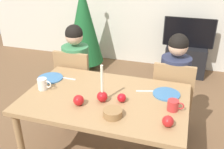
{
  "coord_description": "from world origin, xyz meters",
  "views": [
    {
      "loc": [
        0.62,
        -1.79,
        1.89
      ],
      "look_at": [
        0.0,
        0.2,
        0.87
      ],
      "focal_mm": 41.15,
      "sensor_mm": 36.0,
      "label": 1
    }
  ],
  "objects_px": {
    "chair_left": "(76,81)",
    "candle_centerpiece": "(102,94)",
    "person_left_child": "(77,75)",
    "christmas_tree": "(84,24)",
    "person_right_child": "(173,89)",
    "plate_left": "(50,78)",
    "plate_right": "(166,94)",
    "apple_by_right_mug": "(168,121)",
    "bowl_walnuts": "(113,113)",
    "apple_near_candle": "(79,100)",
    "tv_stand": "(185,60)",
    "mug_left": "(43,84)",
    "mug_right": "(173,105)",
    "chair_right": "(172,95)",
    "apple_by_left_plate": "(122,98)",
    "dining_table": "(105,105)",
    "tv": "(189,33)"
  },
  "relations": [
    {
      "from": "plate_left",
      "to": "person_left_child",
      "type": "bearing_deg",
      "value": 82.86
    },
    {
      "from": "christmas_tree",
      "to": "person_left_child",
      "type": "bearing_deg",
      "value": -70.71
    },
    {
      "from": "chair_left",
      "to": "christmas_tree",
      "type": "distance_m",
      "value": 1.51
    },
    {
      "from": "chair_left",
      "to": "christmas_tree",
      "type": "height_order",
      "value": "christmas_tree"
    },
    {
      "from": "mug_left",
      "to": "apple_near_candle",
      "type": "xyz_separation_m",
      "value": [
        0.41,
        -0.15,
        -0.01
      ]
    },
    {
      "from": "candle_centerpiece",
      "to": "christmas_tree",
      "type": "bearing_deg",
      "value": 116.64
    },
    {
      "from": "apple_by_left_plate",
      "to": "plate_right",
      "type": "bearing_deg",
      "value": 33.3
    },
    {
      "from": "person_left_child",
      "to": "christmas_tree",
      "type": "height_order",
      "value": "christmas_tree"
    },
    {
      "from": "plate_left",
      "to": "apple_by_right_mug",
      "type": "xyz_separation_m",
      "value": [
        1.18,
        -0.42,
        0.04
      ]
    },
    {
      "from": "tv_stand",
      "to": "apple_by_right_mug",
      "type": "distance_m",
      "value": 2.61
    },
    {
      "from": "person_right_child",
      "to": "mug_right",
      "type": "height_order",
      "value": "person_right_child"
    },
    {
      "from": "dining_table",
      "to": "apple_by_left_plate",
      "type": "height_order",
      "value": "apple_by_left_plate"
    },
    {
      "from": "plate_right",
      "to": "mug_right",
      "type": "distance_m",
      "value": 0.24
    },
    {
      "from": "dining_table",
      "to": "person_left_child",
      "type": "distance_m",
      "value": 0.86
    },
    {
      "from": "chair_right",
      "to": "plate_left",
      "type": "bearing_deg",
      "value": -159.28
    },
    {
      "from": "chair_left",
      "to": "candle_centerpiece",
      "type": "bearing_deg",
      "value": -50.29
    },
    {
      "from": "apple_by_right_mug",
      "to": "plate_left",
      "type": "bearing_deg",
      "value": 160.32
    },
    {
      "from": "plate_left",
      "to": "mug_right",
      "type": "relative_size",
      "value": 1.87
    },
    {
      "from": "dining_table",
      "to": "tv",
      "type": "relative_size",
      "value": 1.77
    },
    {
      "from": "mug_left",
      "to": "plate_right",
      "type": "bearing_deg",
      "value": 12.08
    },
    {
      "from": "candle_centerpiece",
      "to": "apple_near_candle",
      "type": "bearing_deg",
      "value": -146.6
    },
    {
      "from": "apple_near_candle",
      "to": "mug_left",
      "type": "bearing_deg",
      "value": 160.56
    },
    {
      "from": "person_left_child",
      "to": "person_right_child",
      "type": "distance_m",
      "value": 1.1
    },
    {
      "from": "mug_right",
      "to": "plate_left",
      "type": "bearing_deg",
      "value": 170.39
    },
    {
      "from": "plate_right",
      "to": "person_left_child",
      "type": "bearing_deg",
      "value": 157.21
    },
    {
      "from": "person_left_child",
      "to": "christmas_tree",
      "type": "relative_size",
      "value": 0.78
    },
    {
      "from": "chair_right",
      "to": "person_right_child",
      "type": "xyz_separation_m",
      "value": [
        -0.0,
        0.03,
        0.06
      ]
    },
    {
      "from": "plate_left",
      "to": "plate_right",
      "type": "distance_m",
      "value": 1.12
    },
    {
      "from": "apple_by_left_plate",
      "to": "apple_by_right_mug",
      "type": "bearing_deg",
      "value": -28.75
    },
    {
      "from": "chair_right",
      "to": "apple_by_left_plate",
      "type": "bearing_deg",
      "value": -120.69
    },
    {
      "from": "chair_left",
      "to": "mug_right",
      "type": "distance_m",
      "value": 1.34
    },
    {
      "from": "apple_near_candle",
      "to": "bowl_walnuts",
      "type": "bearing_deg",
      "value": -12.84
    },
    {
      "from": "person_left_child",
      "to": "tv",
      "type": "distance_m",
      "value": 2.05
    },
    {
      "from": "dining_table",
      "to": "candle_centerpiece",
      "type": "height_order",
      "value": "candle_centerpiece"
    },
    {
      "from": "candle_centerpiece",
      "to": "apple_by_right_mug",
      "type": "distance_m",
      "value": 0.58
    },
    {
      "from": "bowl_walnuts",
      "to": "apple_near_candle",
      "type": "relative_size",
      "value": 1.67
    },
    {
      "from": "person_left_child",
      "to": "apple_by_left_plate",
      "type": "relative_size",
      "value": 15.72
    },
    {
      "from": "tv_stand",
      "to": "mug_left",
      "type": "bearing_deg",
      "value": -117.14
    },
    {
      "from": "christmas_tree",
      "to": "bowl_walnuts",
      "type": "relative_size",
      "value": 10.22
    },
    {
      "from": "mug_right",
      "to": "apple_near_candle",
      "type": "bearing_deg",
      "value": -168.57
    },
    {
      "from": "mug_right",
      "to": "apple_by_left_plate",
      "type": "height_order",
      "value": "mug_right"
    },
    {
      "from": "person_left_child",
      "to": "apple_by_right_mug",
      "type": "relative_size",
      "value": 13.83
    },
    {
      "from": "apple_by_right_mug",
      "to": "apple_by_left_plate",
      "type": "bearing_deg",
      "value": 151.25
    },
    {
      "from": "tv",
      "to": "candle_centerpiece",
      "type": "bearing_deg",
      "value": -104.61
    },
    {
      "from": "person_right_child",
      "to": "plate_left",
      "type": "relative_size",
      "value": 4.79
    },
    {
      "from": "person_left_child",
      "to": "mug_left",
      "type": "bearing_deg",
      "value": -91.06
    },
    {
      "from": "person_right_child",
      "to": "christmas_tree",
      "type": "relative_size",
      "value": 0.78
    },
    {
      "from": "mug_right",
      "to": "apple_by_right_mug",
      "type": "bearing_deg",
      "value": -94.8
    },
    {
      "from": "chair_left",
      "to": "chair_right",
      "type": "bearing_deg",
      "value": 0.0
    },
    {
      "from": "mug_right",
      "to": "apple_by_left_plate",
      "type": "bearing_deg",
      "value": 179.87
    }
  ]
}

